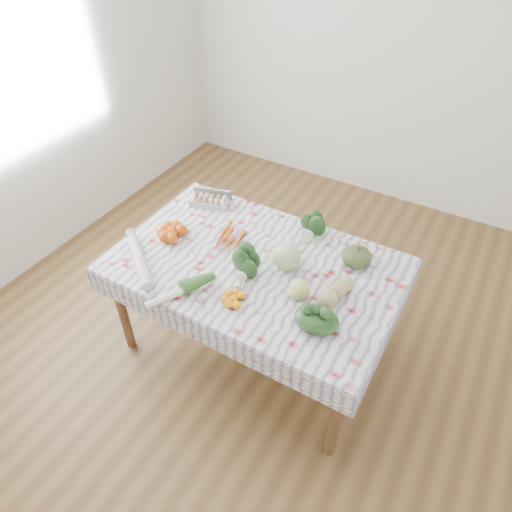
% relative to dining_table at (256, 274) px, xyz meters
% --- Properties ---
extents(ground, '(4.50, 4.50, 0.00)m').
position_rel_dining_table_xyz_m(ground, '(0.00, 0.00, -0.68)').
color(ground, brown).
rests_on(ground, ground).
extents(wall_back, '(4.00, 0.04, 2.80)m').
position_rel_dining_table_xyz_m(wall_back, '(0.00, 2.25, 0.72)').
color(wall_back, white).
rests_on(wall_back, ground).
extents(dining_table, '(1.60, 1.00, 0.75)m').
position_rel_dining_table_xyz_m(dining_table, '(0.00, 0.00, 0.00)').
color(dining_table, brown).
rests_on(dining_table, ground).
extents(tablecloth, '(1.66, 1.06, 0.01)m').
position_rel_dining_table_xyz_m(tablecloth, '(0.00, 0.00, 0.08)').
color(tablecloth, silver).
rests_on(tablecloth, dining_table).
extents(egg_carton, '(0.28, 0.18, 0.07)m').
position_rel_dining_table_xyz_m(egg_carton, '(-0.56, 0.34, 0.12)').
color(egg_carton, '#A6A6A1').
rests_on(egg_carton, tablecloth).
extents(carrot_bunch, '(0.25, 0.24, 0.04)m').
position_rel_dining_table_xyz_m(carrot_bunch, '(-0.24, 0.09, 0.10)').
color(carrot_bunch, '#D45B10').
rests_on(carrot_bunch, tablecloth).
extents(kale_bunch, '(0.18, 0.17, 0.13)m').
position_rel_dining_table_xyz_m(kale_bunch, '(0.16, 0.40, 0.15)').
color(kale_bunch, '#1B3D16').
rests_on(kale_bunch, tablecloth).
extents(kabocha_squash, '(0.19, 0.19, 0.11)m').
position_rel_dining_table_xyz_m(kabocha_squash, '(0.50, 0.29, 0.14)').
color(kabocha_squash, '#394B22').
rests_on(kabocha_squash, tablecloth).
extents(cabbage, '(0.20, 0.20, 0.16)m').
position_rel_dining_table_xyz_m(cabbage, '(0.17, 0.06, 0.17)').
color(cabbage, '#ABBC75').
rests_on(cabbage, tablecloth).
extents(butternut_squash, '(0.17, 0.26, 0.11)m').
position_rel_dining_table_xyz_m(butternut_squash, '(0.50, -0.03, 0.14)').
color(butternut_squash, tan).
rests_on(butternut_squash, tablecloth).
extents(orange_cluster, '(0.24, 0.24, 0.08)m').
position_rel_dining_table_xyz_m(orange_cluster, '(-0.57, -0.05, 0.12)').
color(orange_cluster, '#DA530A').
rests_on(orange_cluster, tablecloth).
extents(broccoli, '(0.20, 0.20, 0.12)m').
position_rel_dining_table_xyz_m(broccoli, '(-0.01, -0.13, 0.14)').
color(broccoli, '#224B1E').
rests_on(broccoli, tablecloth).
extents(mandarin_cluster, '(0.18, 0.18, 0.05)m').
position_rel_dining_table_xyz_m(mandarin_cluster, '(0.05, -0.32, 0.11)').
color(mandarin_cluster, orange).
rests_on(mandarin_cluster, tablecloth).
extents(grapefruit, '(0.12, 0.12, 0.12)m').
position_rel_dining_table_xyz_m(grapefruit, '(0.33, -0.11, 0.14)').
color(grapefruit, '#D5CD68').
rests_on(grapefruit, tablecloth).
extents(spinach_bag, '(0.27, 0.23, 0.10)m').
position_rel_dining_table_xyz_m(spinach_bag, '(0.50, -0.25, 0.13)').
color(spinach_bag, '#173414').
rests_on(spinach_bag, tablecloth).
extents(daikon, '(0.41, 0.34, 0.07)m').
position_rel_dining_table_xyz_m(daikon, '(-0.57, -0.35, 0.12)').
color(daikon, beige).
rests_on(daikon, tablecloth).
extents(leek, '(0.23, 0.37, 0.04)m').
position_rel_dining_table_xyz_m(leek, '(-0.23, -0.42, 0.11)').
color(leek, white).
rests_on(leek, tablecloth).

